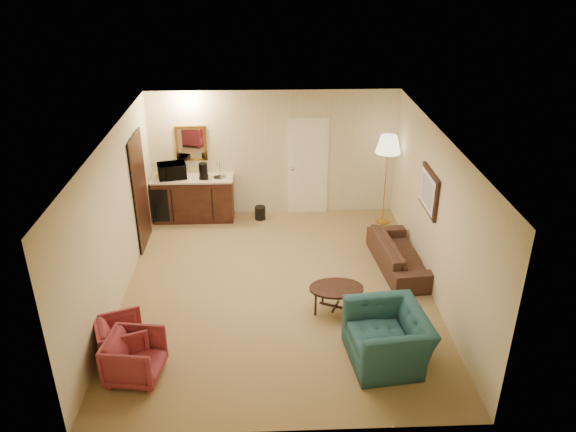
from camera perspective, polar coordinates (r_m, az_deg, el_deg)
name	(u,v)px	position (r m, az deg, el deg)	size (l,w,h in m)	color
ground	(278,289)	(9.35, -1.05, -7.44)	(6.00, 6.00, 0.00)	#95794C
room_walls	(270,175)	(9.24, -1.85, 4.14)	(5.02, 6.01, 2.61)	beige
wetbar_cabinet	(194,198)	(11.62, -9.55, 1.79)	(1.64, 0.58, 0.92)	#3A1F12
sofa	(400,250)	(9.95, 11.35, -3.39)	(1.83, 0.53, 0.71)	black
teal_armchair	(388,330)	(7.77, 10.14, -11.29)	(1.14, 0.74, 0.99)	#214F53
rose_chair_near	(134,355)	(7.74, -15.33, -13.50)	(0.68, 0.63, 0.70)	#8B2D41
rose_chair_far	(122,338)	(8.11, -16.49, -11.77)	(0.64, 0.60, 0.66)	#8B2D41
coffee_table	(336,300)	(8.70, 4.88, -8.52)	(0.83, 0.56, 0.48)	black
floor_lamp	(385,180)	(11.29, 9.87, 3.60)	(0.49, 0.49, 1.85)	gold
waste_bin	(260,213)	(11.60, -2.85, 0.32)	(0.22, 0.22, 0.27)	black
microwave	(172,169)	(11.43, -11.73, 4.68)	(0.55, 0.30, 0.37)	black
coffee_maker	(203,171)	(11.28, -8.59, 4.53)	(0.17, 0.17, 0.32)	black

